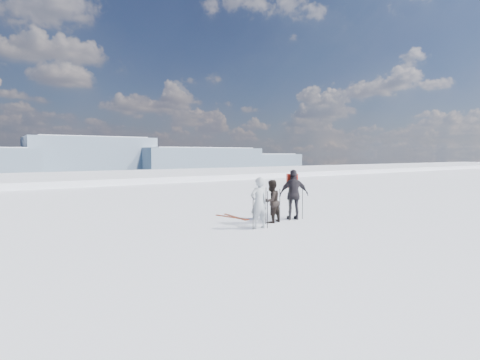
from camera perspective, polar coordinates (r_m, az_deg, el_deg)
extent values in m
plane|color=white|center=(71.00, -26.11, -12.75)|extent=(220.00, 208.01, 71.62)
cube|color=white|center=(39.70, -19.96, -9.30)|extent=(180.00, 16.00, 14.00)
plane|color=#264357|center=(299.37, -32.70, -2.86)|extent=(820.00, 820.00, 0.00)
cube|color=slate|center=(489.92, -21.83, 2.96)|extent=(140.00, 80.00, 52.00)
cube|color=white|center=(490.16, -21.90, 5.65)|extent=(119.00, 70.00, 8.00)
cube|color=slate|center=(507.75, -6.57, 2.57)|extent=(160.00, 80.00, 40.00)
cube|color=white|center=(507.62, -6.58, 4.48)|extent=(136.00, 70.00, 8.00)
cube|color=slate|center=(598.00, 2.25, 2.42)|extent=(130.00, 80.00, 32.00)
cube|color=white|center=(597.78, 2.26, 3.66)|extent=(110.50, 70.00, 8.00)
imported|color=#9BA3AA|center=(12.39, 2.87, -3.51)|extent=(0.65, 0.46, 1.71)
imported|color=black|center=(13.49, 4.80, -3.25)|extent=(0.85, 0.72, 1.54)
imported|color=black|center=(14.21, 8.21, -2.22)|extent=(1.19, 0.91, 1.89)
cube|color=red|center=(14.37, 7.98, 2.68)|extent=(0.46, 0.39, 0.53)
cylinder|color=black|center=(12.20, 2.01, -4.88)|extent=(0.02, 0.02, 1.18)
cylinder|color=black|center=(12.50, 4.21, -4.54)|extent=(0.02, 0.02, 1.24)
cylinder|color=black|center=(13.23, 3.97, -3.94)|extent=(0.02, 0.02, 1.30)
cylinder|color=black|center=(13.68, 6.08, -3.89)|extent=(0.02, 0.02, 1.20)
cylinder|color=black|center=(13.97, 7.53, -3.61)|extent=(0.02, 0.02, 1.26)
cylinder|color=black|center=(14.39, 9.50, -3.33)|extent=(0.02, 0.02, 1.30)
cube|color=black|center=(14.60, -1.23, -5.69)|extent=(0.53, 1.66, 0.03)
cube|color=black|center=(14.67, -0.77, -5.64)|extent=(0.23, 1.70, 0.03)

